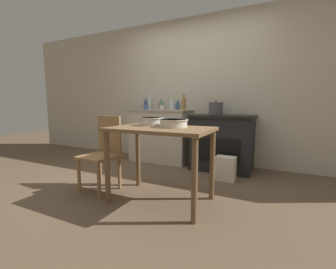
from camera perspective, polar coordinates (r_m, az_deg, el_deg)
name	(u,v)px	position (r m, az deg, el deg)	size (l,w,h in m)	color
ground_plane	(150,188)	(2.88, -4.71, -13.46)	(14.00, 14.00, 0.00)	brown
wall_back	(194,91)	(4.14, 6.66, 10.89)	(8.00, 0.07, 2.55)	beige
counter_cabinet	(161,135)	(4.11, -1.90, -0.23)	(1.10, 0.55, 0.95)	beige
stove	(222,142)	(3.68, 13.65, -1.94)	(0.96, 0.65, 0.87)	black
work_table	(161,140)	(2.36, -1.90, -1.30)	(1.06, 0.67, 0.80)	brown
chair	(103,151)	(2.85, -16.09, -4.05)	(0.43, 0.43, 0.90)	#997047
flour_sack	(225,168)	(3.21, 14.38, -8.35)	(0.27, 0.19, 0.33)	beige
stock_pot	(216,108)	(3.72, 12.05, 6.48)	(0.24, 0.24, 0.22)	#4C4C51
mixing_bowl_large	(174,123)	(2.36, 1.42, 3.01)	(0.31, 0.31, 0.08)	silver
mixing_bowl_small	(151,121)	(2.58, -4.30, 3.47)	(0.27, 0.27, 0.09)	silver
bottle_far_left	(178,106)	(4.04, 2.45, 7.25)	(0.08, 0.08, 0.17)	#3D5675
bottle_left	(184,104)	(3.93, 4.01, 7.80)	(0.08, 0.08, 0.27)	olive
bottle_mid_left	(146,105)	(4.46, -5.69, 7.46)	(0.07, 0.07, 0.21)	#3D5675
bottle_center_left	(172,105)	(4.07, 1.03, 7.51)	(0.08, 0.08, 0.21)	silver
bottle_center	(149,103)	(4.32, -4.73, 7.92)	(0.06, 0.06, 0.30)	silver
bottle_center_right	(161,105)	(4.24, -1.77, 7.39)	(0.08, 0.08, 0.19)	#517F5B
cup_mid_right	(146,107)	(4.01, -5.61, 6.92)	(0.09, 0.09, 0.09)	#4C6B99
cup_right	(162,107)	(4.00, -1.54, 6.92)	(0.07, 0.07, 0.08)	silver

